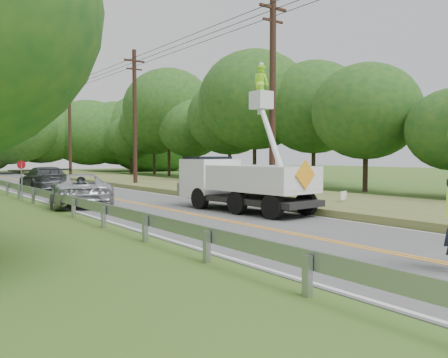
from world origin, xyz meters
TOP-DOWN VIEW (x-y plane):
  - ground at (0.00, 0.00)m, footprint 140.00×140.00m
  - road at (0.00, 14.00)m, footprint 7.20×96.00m
  - guardrail at (-4.02, 14.91)m, footprint 0.18×48.00m
  - utility_poles at (5.00, 17.02)m, footprint 1.60×43.30m
  - tall_grass_verge at (7.10, 14.00)m, footprint 7.00×96.00m
  - treeline_right at (15.71, 26.72)m, footprint 11.34×51.81m
  - bucket_truck at (2.38, 8.56)m, footprint 3.76×6.69m
  - suv_silver at (-2.49, 13.98)m, footprint 3.62×5.72m
  - suv_darkgrey at (-1.61, 23.46)m, footprint 2.35×5.52m
  - stop_sign_permanent at (-4.32, 17.30)m, footprint 0.44×0.11m
  - yard_sign at (6.40, 5.90)m, footprint 0.53×0.15m

SIDE VIEW (x-z plane):
  - ground at x=0.00m, z-range 0.00..0.00m
  - road at x=0.00m, z-range 0.00..0.02m
  - tall_grass_verge at x=7.10m, z-range 0.00..0.30m
  - guardrail at x=-4.02m, z-range 0.17..0.94m
  - yard_sign at x=6.40m, z-range 0.17..0.95m
  - suv_silver at x=-2.49m, z-range 0.02..1.49m
  - suv_darkgrey at x=-1.61m, z-range 0.02..1.61m
  - stop_sign_permanent at x=-4.32m, z-range 0.30..2.38m
  - bucket_truck at x=2.38m, z-range -1.74..4.72m
  - utility_poles at x=5.00m, z-range 0.27..10.27m
  - treeline_right at x=15.71m, z-range 0.20..12.12m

